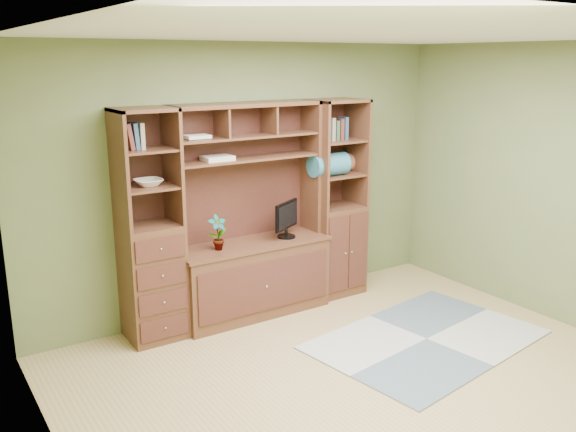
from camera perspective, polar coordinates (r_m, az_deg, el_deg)
room at (r=4.41m, az=9.09°, el=-0.66°), size 4.60×4.10×2.64m
center_hutch at (r=5.79m, az=-3.38°, el=0.31°), size 1.54×0.53×2.05m
left_tower at (r=5.41m, az=-12.81°, el=-1.03°), size 0.50×0.45×2.05m
right_tower at (r=6.37m, az=4.45°, el=1.62°), size 0.55×0.45×2.05m
rug at (r=5.70m, az=12.84°, el=-11.18°), size 2.17×1.61×0.01m
monitor at (r=5.95m, az=-0.15°, el=0.28°), size 0.44×0.36×0.50m
orchid at (r=5.61m, az=-6.59°, el=-1.56°), size 0.18×0.12×0.33m
magazines at (r=5.62m, az=-6.62°, el=5.40°), size 0.27×0.20×0.04m
bowl at (r=5.33m, az=-12.93°, el=3.08°), size 0.24×0.24×0.06m
blanket_teal at (r=6.18m, az=3.84°, el=4.83°), size 0.40×0.23×0.23m
blanket_red at (r=6.43m, az=4.88°, el=4.97°), size 0.33×0.18×0.18m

